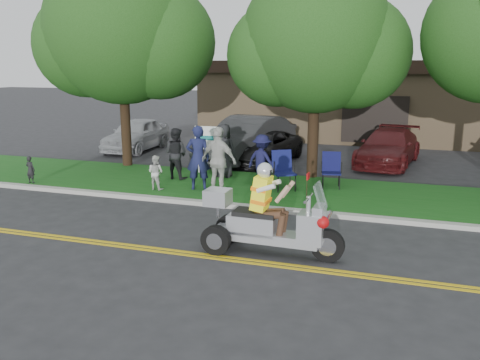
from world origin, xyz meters
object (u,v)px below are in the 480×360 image
(lawn_chair_a, at_px, (331,168))
(lawn_chair_b, at_px, (283,168))
(spectator_adult_right, at_px, (219,161))
(parked_car_left, at_px, (248,139))
(trike_scooter, at_px, (266,223))
(parked_car_mid, at_px, (262,147))
(parked_car_right, at_px, (388,147))
(spectator_adult_mid, at_px, (176,153))
(parked_car_far_left, at_px, (136,134))
(spectator_adult_left, at_px, (198,158))

(lawn_chair_a, bearing_deg, lawn_chair_b, -161.76)
(spectator_adult_right, distance_m, parked_car_left, 5.86)
(trike_scooter, height_order, lawn_chair_b, trike_scooter)
(parked_car_mid, bearing_deg, lawn_chair_b, -57.44)
(parked_car_mid, height_order, parked_car_right, parked_car_right)
(trike_scooter, height_order, parked_car_right, trike_scooter)
(spectator_adult_mid, height_order, parked_car_far_left, spectator_adult_mid)
(trike_scooter, bearing_deg, lawn_chair_a, 86.95)
(lawn_chair_a, height_order, parked_car_left, parked_car_left)
(spectator_adult_right, bearing_deg, trike_scooter, 136.18)
(parked_car_left, bearing_deg, lawn_chair_a, -32.16)
(trike_scooter, height_order, spectator_adult_left, spectator_adult_left)
(lawn_chair_b, bearing_deg, trike_scooter, -111.69)
(trike_scooter, xyz_separation_m, spectator_adult_mid, (-4.60, 5.44, 0.28))
(parked_car_far_left, relative_size, parked_car_mid, 0.96)
(trike_scooter, bearing_deg, spectator_adult_mid, 131.76)
(lawn_chair_b, height_order, parked_car_far_left, parked_car_far_left)
(lawn_chair_a, height_order, parked_car_far_left, parked_car_far_left)
(lawn_chair_a, distance_m, lawn_chair_b, 1.55)
(lawn_chair_b, bearing_deg, parked_car_left, 87.69)
(spectator_adult_left, relative_size, parked_car_far_left, 0.46)
(parked_car_far_left, relative_size, parked_car_right, 0.91)
(trike_scooter, relative_size, parked_car_right, 0.63)
(lawn_chair_a, distance_m, parked_car_left, 5.54)
(trike_scooter, relative_size, parked_car_far_left, 0.69)
(trike_scooter, distance_m, parked_car_mid, 9.99)
(spectator_adult_mid, bearing_deg, lawn_chair_b, -174.41)
(spectator_adult_mid, xyz_separation_m, spectator_adult_right, (2.07, -1.46, 0.14))
(parked_car_left, bearing_deg, lawn_chair_b, -48.41)
(parked_car_mid, bearing_deg, spectator_adult_left, -86.46)
(trike_scooter, xyz_separation_m, parked_car_left, (-3.47, 9.76, 0.22))
(parked_car_far_left, height_order, parked_car_mid, parked_car_far_left)
(trike_scooter, relative_size, spectator_adult_left, 1.50)
(spectator_adult_right, xyz_separation_m, parked_car_mid, (-0.30, 5.59, -0.48))
(lawn_chair_b, height_order, parked_car_mid, lawn_chair_b)
(lawn_chair_a, bearing_deg, parked_car_far_left, 142.97)
(lawn_chair_a, xyz_separation_m, lawn_chair_b, (-1.36, -0.75, 0.06))
(spectator_adult_left, bearing_deg, parked_car_mid, -116.35)
(spectator_adult_right, height_order, parked_car_far_left, spectator_adult_right)
(lawn_chair_b, bearing_deg, parked_car_far_left, 114.69)
(trike_scooter, distance_m, parked_car_right, 10.87)
(trike_scooter, bearing_deg, parked_car_mid, 107.98)
(lawn_chair_b, distance_m, parked_car_left, 5.31)
(trike_scooter, distance_m, parked_car_left, 10.37)
(lawn_chair_b, bearing_deg, spectator_adult_right, -176.56)
(spectator_adult_mid, xyz_separation_m, parked_car_far_left, (-4.39, 5.13, -0.22))
(parked_car_far_left, height_order, parked_car_left, parked_car_left)
(spectator_adult_left, relative_size, parked_car_mid, 0.44)
(lawn_chair_b, relative_size, spectator_adult_mid, 0.70)
(spectator_adult_right, bearing_deg, parked_car_mid, -73.17)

